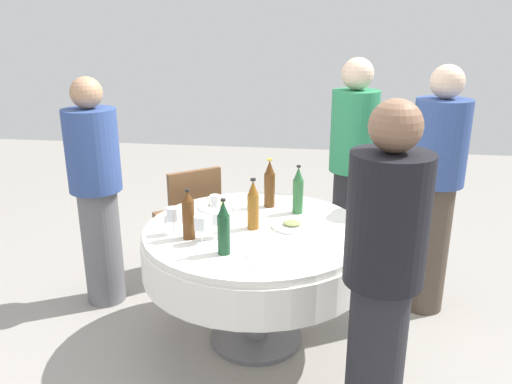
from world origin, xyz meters
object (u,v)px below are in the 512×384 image
object	(u,v)px
wine_glass_north	(215,202)
chair_east	(190,213)
bottle_dark_green_near	(224,228)
plate_mid	(217,206)
person_south	(96,191)
person_rear	(435,189)
bottle_brown_right	(270,184)
wine_glass_right	(219,220)
wine_glass_east	(201,224)
bottle_brown_inner	(188,216)
dining_table	(256,252)
bottle_green_south	(298,191)
bottle_amber_rear	(253,206)
plate_west	(292,225)
person_near	(352,165)
wine_glass_rear	(173,215)
person_inner	(383,276)

from	to	relation	value
wine_glass_north	chair_east	size ratio (longest dim) A/B	0.18
bottle_dark_green_near	plate_mid	bearing A→B (deg)	105.29
person_south	chair_east	xyz separation A→B (m)	(0.51, 0.42, -0.29)
wine_glass_north	person_rear	distance (m)	1.41
bottle_dark_green_near	bottle_brown_right	xyz separation A→B (m)	(0.15, 0.73, 0.01)
wine_glass_right	wine_glass_east	size ratio (longest dim) A/B	0.95
person_rear	bottle_brown_inner	bearing A→B (deg)	-89.22
dining_table	wine_glass_right	distance (m)	0.35
bottle_green_south	bottle_amber_rear	distance (m)	0.37
bottle_brown_inner	plate_west	xyz separation A→B (m)	(0.55, 0.23, -0.12)
dining_table	bottle_dark_green_near	size ratio (longest dim) A/B	4.46
bottle_green_south	wine_glass_right	world-z (taller)	bottle_green_south
bottle_brown_right	plate_mid	world-z (taller)	bottle_brown_right
person_near	person_rear	xyz separation A→B (m)	(0.50, -0.47, -0.01)
plate_mid	person_near	distance (m)	1.13
plate_mid	plate_west	bearing A→B (deg)	-27.84
wine_glass_north	wine_glass_east	bearing A→B (deg)	-90.66
bottle_amber_rear	person_south	xyz separation A→B (m)	(-1.09, 0.33, -0.07)
plate_mid	bottle_brown_inner	bearing A→B (deg)	-95.59
bottle_green_south	chair_east	distance (m)	1.01
dining_table	bottle_amber_rear	xyz separation A→B (m)	(-0.02, -0.01, 0.29)
bottle_amber_rear	wine_glass_right	xyz separation A→B (m)	(-0.17, -0.15, -0.03)
bottle_amber_rear	wine_glass_rear	distance (m)	0.45
bottle_dark_green_near	bottle_amber_rear	distance (m)	0.36
wine_glass_east	person_near	xyz separation A→B (m)	(0.83, 1.26, 0.01)
bottle_dark_green_near	person_near	xyz separation A→B (m)	(0.69, 1.37, -0.02)
bottle_brown_inner	person_near	distance (m)	1.51
plate_west	bottle_green_south	bearing A→B (deg)	86.14
bottle_amber_rear	chair_east	distance (m)	1.02
bottle_brown_inner	wine_glass_rear	xyz separation A→B (m)	(-0.10, 0.05, -0.02)
bottle_amber_rear	wine_glass_east	bearing A→B (deg)	-136.23
wine_glass_east	wine_glass_north	xyz separation A→B (m)	(0.00, 0.34, 0.00)
dining_table	plate_mid	bearing A→B (deg)	134.46
bottle_green_south	person_near	bearing A→B (deg)	64.34
bottle_brown_right	bottle_brown_inner	bearing A→B (deg)	-123.65
person_inner	person_rear	world-z (taller)	person_rear
plate_mid	chair_east	xyz separation A→B (m)	(-0.30, 0.45, -0.23)
bottle_amber_rear	chair_east	world-z (taller)	bottle_amber_rear
dining_table	person_near	world-z (taller)	person_near
wine_glass_right	chair_east	size ratio (longest dim) A/B	0.17
bottle_green_south	chair_east	bearing A→B (deg)	150.20
bottle_brown_inner	plate_west	size ratio (longest dim) A/B	1.21
bottle_brown_right	person_inner	world-z (taller)	person_inner
bottle_dark_green_near	wine_glass_rear	size ratio (longest dim) A/B	1.92
person_south	chair_east	distance (m)	0.72
bottle_amber_rear	wine_glass_north	distance (m)	0.26
person_south	wine_glass_east	bearing A→B (deg)	-107.54
wine_glass_right	bottle_dark_green_near	bearing A→B (deg)	-70.69
bottle_dark_green_near	person_inner	distance (m)	0.82
person_south	bottle_brown_right	bearing A→B (deg)	-71.44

